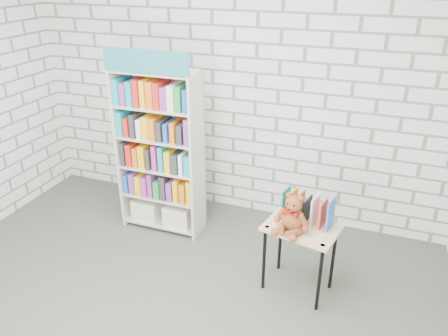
% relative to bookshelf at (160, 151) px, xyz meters
% --- Properties ---
extents(ground, '(4.50, 4.50, 0.00)m').
position_rel_bookshelf_xyz_m(ground, '(0.54, -1.36, -0.85)').
color(ground, '#41483D').
rests_on(ground, ground).
extents(room_shell, '(4.52, 4.02, 2.81)m').
position_rel_bookshelf_xyz_m(room_shell, '(0.54, -1.36, 0.93)').
color(room_shell, silver).
rests_on(room_shell, ground).
extents(bookshelf, '(0.83, 0.32, 1.86)m').
position_rel_bookshelf_xyz_m(bookshelf, '(0.00, 0.00, 0.00)').
color(bookshelf, beige).
rests_on(bookshelf, ground).
extents(display_table, '(0.64, 0.51, 0.62)m').
position_rel_bookshelf_xyz_m(display_table, '(1.52, -0.49, -0.32)').
color(display_table, tan).
rests_on(display_table, ground).
extents(table_books, '(0.43, 0.25, 0.24)m').
position_rel_bookshelf_xyz_m(table_books, '(1.54, -0.40, -0.11)').
color(table_books, teal).
rests_on(table_books, display_table).
extents(teddy_bear, '(0.29, 0.28, 0.32)m').
position_rel_bookshelf_xyz_m(teddy_bear, '(1.45, -0.57, -0.11)').
color(teddy_bear, brown).
rests_on(teddy_bear, display_table).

